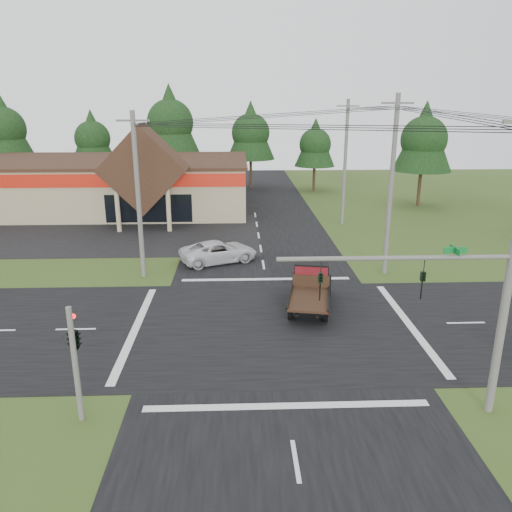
{
  "coord_description": "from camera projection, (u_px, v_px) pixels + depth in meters",
  "views": [
    {
      "loc": [
        -1.77,
        -23.21,
        11.02
      ],
      "look_at": [
        -0.71,
        5.08,
        2.2
      ],
      "focal_mm": 35.0,
      "sensor_mm": 36.0,
      "label": 1
    }
  ],
  "objects": [
    {
      "name": "tree_row_e",
      "position": [
        315.0,
        143.0,
        62.14
      ],
      "size": [
        5.04,
        5.04,
        9.09
      ],
      "color": "#332316",
      "rests_on": "ground"
    },
    {
      "name": "road_ew",
      "position": [
        273.0,
        326.0,
        25.48
      ],
      "size": [
        120.0,
        12.0,
        0.02
      ],
      "primitive_type": "cube",
      "color": "black",
      "rests_on": "ground"
    },
    {
      "name": "traffic_signal_mast",
      "position": [
        458.0,
        301.0,
        17.22
      ],
      "size": [
        8.12,
        0.24,
        7.0
      ],
      "color": "#595651",
      "rests_on": "ground"
    },
    {
      "name": "tree_row_b",
      "position": [
        92.0,
        137.0,
        62.84
      ],
      "size": [
        5.6,
        5.6,
        10.1
      ],
      "color": "#332316",
      "rests_on": "ground"
    },
    {
      "name": "tree_row_c",
      "position": [
        170.0,
        120.0,
        61.65
      ],
      "size": [
        7.28,
        7.28,
        13.13
      ],
      "color": "#332316",
      "rests_on": "ground"
    },
    {
      "name": "cvs_building",
      "position": [
        105.0,
        183.0,
        52.31
      ],
      "size": [
        30.4,
        18.2,
        9.19
      ],
      "color": "tan",
      "rests_on": "ground"
    },
    {
      "name": "tree_row_a",
      "position": [
        3.0,
        127.0,
        60.18
      ],
      "size": [
        6.72,
        6.72,
        12.12
      ],
      "color": "#332316",
      "rests_on": "ground"
    },
    {
      "name": "utility_pole_ne",
      "position": [
        391.0,
        185.0,
        31.65
      ],
      "size": [
        2.0,
        0.3,
        11.5
      ],
      "color": "#595651",
      "rests_on": "ground"
    },
    {
      "name": "utility_pole_nr",
      "position": [
        511.0,
        267.0,
        16.92
      ],
      "size": [
        2.0,
        0.3,
        11.0
      ],
      "color": "#595651",
      "rests_on": "ground"
    },
    {
      "name": "utility_pole_nw",
      "position": [
        138.0,
        195.0,
        31.23
      ],
      "size": [
        2.0,
        0.3,
        10.5
      ],
      "color": "#595651",
      "rests_on": "ground"
    },
    {
      "name": "ground",
      "position": [
        273.0,
        326.0,
        25.49
      ],
      "size": [
        120.0,
        120.0,
        0.0
      ],
      "primitive_type": "plane",
      "color": "#384F1C",
      "rests_on": "ground"
    },
    {
      "name": "white_pickup",
      "position": [
        219.0,
        252.0,
        35.51
      ],
      "size": [
        6.04,
        4.47,
        1.53
      ],
      "primitive_type": "imported",
      "rotation": [
        0.0,
        0.0,
        1.97
      ],
      "color": "silver",
      "rests_on": "ground"
    },
    {
      "name": "traffic_signal_corner",
      "position": [
        73.0,
        328.0,
        17.18
      ],
      "size": [
        0.53,
        2.48,
        4.4
      ],
      "color": "#595651",
      "rests_on": "ground"
    },
    {
      "name": "antique_flatbed_truck",
      "position": [
        310.0,
        288.0,
        27.43
      ],
      "size": [
        3.21,
        5.96,
        2.36
      ],
      "primitive_type": null,
      "rotation": [
        0.0,
        0.0,
        -0.19
      ],
      "color": "#540D0C",
      "rests_on": "ground"
    },
    {
      "name": "tree_side_ne",
      "position": [
        424.0,
        137.0,
        52.56
      ],
      "size": [
        6.16,
        6.16,
        11.11
      ],
      "color": "#332316",
      "rests_on": "ground"
    },
    {
      "name": "parking_apron",
      "position": [
        97.0,
        234.0,
        43.11
      ],
      "size": [
        28.0,
        14.0,
        0.02
      ],
      "primitive_type": "cube",
      "color": "black",
      "rests_on": "ground"
    },
    {
      "name": "tree_row_d",
      "position": [
        251.0,
        131.0,
        63.36
      ],
      "size": [
        6.16,
        6.16,
        11.11
      ],
      "color": "#332316",
      "rests_on": "ground"
    },
    {
      "name": "road_ns",
      "position": [
        273.0,
        326.0,
        25.48
      ],
      "size": [
        12.0,
        120.0,
        0.02
      ],
      "primitive_type": "cube",
      "color": "black",
      "rests_on": "ground"
    },
    {
      "name": "utility_pole_n",
      "position": [
        345.0,
        162.0,
        45.05
      ],
      "size": [
        2.0,
        0.3,
        11.2
      ],
      "color": "#595651",
      "rests_on": "ground"
    }
  ]
}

